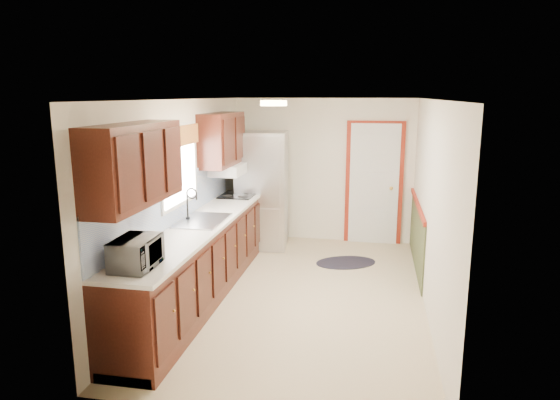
% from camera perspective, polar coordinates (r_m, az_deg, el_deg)
% --- Properties ---
extents(room_shell, '(3.20, 5.20, 2.52)m').
position_cam_1_polar(room_shell, '(6.02, 2.48, -0.09)').
color(room_shell, beige).
rests_on(room_shell, ground).
extents(kitchen_run, '(0.63, 4.00, 2.20)m').
position_cam_1_polar(kitchen_run, '(6.14, -9.47, -3.75)').
color(kitchen_run, '#37130C').
rests_on(kitchen_run, ground).
extents(back_wall_trim, '(1.12, 2.30, 2.08)m').
position_cam_1_polar(back_wall_trim, '(8.19, 11.65, 0.68)').
color(back_wall_trim, maroon).
rests_on(back_wall_trim, ground).
extents(ceiling_fixture, '(0.30, 0.30, 0.06)m').
position_cam_1_polar(ceiling_fixture, '(5.74, -0.73, 11.01)').
color(ceiling_fixture, '#FFD88C').
rests_on(ceiling_fixture, room_shell).
extents(microwave, '(0.29, 0.51, 0.34)m').
position_cam_1_polar(microwave, '(4.62, -16.16, -5.49)').
color(microwave, white).
rests_on(microwave, kitchen_run).
extents(refrigerator, '(0.85, 0.82, 1.88)m').
position_cam_1_polar(refrigerator, '(8.08, -2.04, 1.16)').
color(refrigerator, '#B7B7BC').
rests_on(refrigerator, ground).
extents(rug, '(1.06, 0.89, 0.01)m').
position_cam_1_polar(rug, '(7.54, 7.54, -7.09)').
color(rug, black).
rests_on(rug, ground).
extents(cooktop, '(0.50, 0.60, 0.02)m').
position_cam_1_polar(cooktop, '(7.66, -4.83, 0.58)').
color(cooktop, black).
rests_on(cooktop, kitchen_run).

